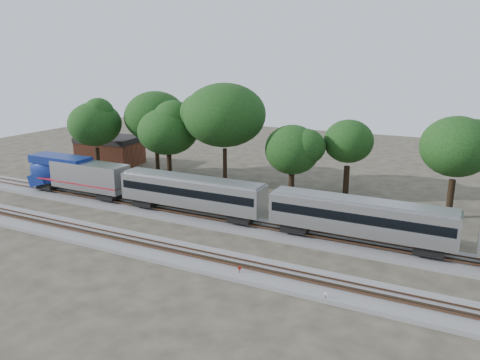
{
  "coord_description": "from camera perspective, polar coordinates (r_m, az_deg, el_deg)",
  "views": [
    {
      "loc": [
        21.23,
        -39.19,
        18.95
      ],
      "look_at": [
        -1.03,
        5.0,
        5.83
      ],
      "focal_mm": 35.0,
      "sensor_mm": 36.0,
      "label": 1
    }
  ],
  "objects": [
    {
      "name": "tree_1",
      "position": [
        77.11,
        -10.27,
        7.61
      ],
      "size": [
        9.72,
        9.72,
        13.7
      ],
      "color": "black",
      "rests_on": "ground"
    },
    {
      "name": "switch_stand_red",
      "position": [
        42.11,
        -0.06,
        -10.94
      ],
      "size": [
        0.3,
        0.14,
        0.99
      ],
      "rotation": [
        0.0,
        0.0,
        0.36
      ],
      "color": "#512D19",
      "rests_on": "ground"
    },
    {
      "name": "tree_0",
      "position": [
        78.9,
        -17.27,
        6.52
      ],
      "size": [
        8.58,
        8.58,
        12.1
      ],
      "color": "black",
      "rests_on": "ground"
    },
    {
      "name": "tree_5",
      "position": [
        66.21,
        13.09,
        4.61
      ],
      "size": [
        7.76,
        7.76,
        10.94
      ],
      "color": "black",
      "rests_on": "ground"
    },
    {
      "name": "tree_2",
      "position": [
        71.66,
        -8.77,
        5.9
      ],
      "size": [
        8.16,
        8.16,
        11.5
      ],
      "color": "black",
      "rests_on": "ground"
    },
    {
      "name": "track_far",
      "position": [
        53.33,
        1.48,
        -5.73
      ],
      "size": [
        160.0,
        5.0,
        0.73
      ],
      "color": "slate",
      "rests_on": "ground"
    },
    {
      "name": "ground",
      "position": [
        48.43,
        -1.59,
        -8.19
      ],
      "size": [
        160.0,
        160.0,
        0.0
      ],
      "primitive_type": "plane",
      "color": "#383328",
      "rests_on": "ground"
    },
    {
      "name": "switch_lever",
      "position": [
        40.62,
        3.51,
        -12.75
      ],
      "size": [
        0.56,
        0.43,
        0.3
      ],
      "primitive_type": "cube",
      "rotation": [
        0.0,
        0.0,
        0.28
      ],
      "color": "#512D19",
      "rests_on": "ground"
    },
    {
      "name": "tree_4",
      "position": [
        64.47,
        6.4,
        3.67
      ],
      "size": [
        6.69,
        6.69,
        9.43
      ],
      "color": "black",
      "rests_on": "ground"
    },
    {
      "name": "tree_3",
      "position": [
        68.3,
        -1.9,
        7.91
      ],
      "size": [
        10.89,
        10.89,
        15.35
      ],
      "color": "black",
      "rests_on": "ground"
    },
    {
      "name": "tree_6",
      "position": [
        60.37,
        24.88,
        3.7
      ],
      "size": [
        8.87,
        8.87,
        12.5
      ],
      "color": "black",
      "rests_on": "ground"
    },
    {
      "name": "train",
      "position": [
        48.65,
        14.6,
        -4.31
      ],
      "size": [
        96.55,
        3.34,
        4.92
      ],
      "color": "#AAACB1",
      "rests_on": "ground"
    },
    {
      "name": "track_near",
      "position": [
        45.17,
        -4.03,
        -9.71
      ],
      "size": [
        160.0,
        5.0,
        0.73
      ],
      "color": "slate",
      "rests_on": "ground"
    },
    {
      "name": "brick_building",
      "position": [
        87.6,
        -15.55,
        3.51
      ],
      "size": [
        11.22,
        8.48,
        5.04
      ],
      "rotation": [
        0.0,
        0.0,
        0.11
      ],
      "color": "brown",
      "rests_on": "ground"
    },
    {
      "name": "switch_stand_white",
      "position": [
        38.74,
        10.38,
        -13.74
      ],
      "size": [
        0.29,
        0.05,
        0.9
      ],
      "rotation": [
        0.0,
        0.0,
        -0.06
      ],
      "color": "#512D19",
      "rests_on": "ground"
    }
  ]
}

